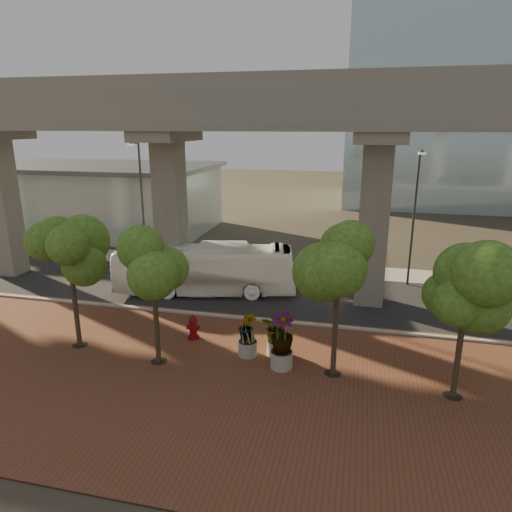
# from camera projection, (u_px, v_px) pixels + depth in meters

# --- Properties ---
(ground) EXTENTS (160.00, 160.00, 0.00)m
(ground) POSITION_uv_depth(u_px,v_px,m) (259.00, 306.00, 25.90)
(ground) COLOR #322D24
(ground) RESTS_ON ground
(brick_plaza) EXTENTS (70.00, 13.00, 0.06)m
(brick_plaza) POSITION_uv_depth(u_px,v_px,m) (216.00, 380.00, 18.40)
(brick_plaza) COLOR brown
(brick_plaza) RESTS_ON ground
(asphalt_road) EXTENTS (90.00, 8.00, 0.04)m
(asphalt_road) POSITION_uv_depth(u_px,v_px,m) (267.00, 294.00, 27.76)
(asphalt_road) COLOR black
(asphalt_road) RESTS_ON ground
(curb_strip) EXTENTS (70.00, 0.25, 0.16)m
(curb_strip) POSITION_uv_depth(u_px,v_px,m) (251.00, 319.00, 24.00)
(curb_strip) COLOR #A2A097
(curb_strip) RESTS_ON ground
(far_sidewalk) EXTENTS (90.00, 3.00, 0.06)m
(far_sidewalk) POSITION_uv_depth(u_px,v_px,m) (282.00, 267.00, 32.91)
(far_sidewalk) COLOR #A2A097
(far_sidewalk) RESTS_ON ground
(transit_viaduct) EXTENTS (72.00, 5.60, 12.40)m
(transit_viaduct) POSITION_uv_depth(u_px,v_px,m) (267.00, 173.00, 25.75)
(transit_viaduct) COLOR gray
(transit_viaduct) RESTS_ON ground
(station_pavilion) EXTENTS (23.00, 13.00, 6.30)m
(station_pavilion) POSITION_uv_depth(u_px,v_px,m) (95.00, 196.00, 44.31)
(station_pavilion) COLOR #A0B5B7
(station_pavilion) RESTS_ON ground
(transit_bus) EXTENTS (11.17, 4.63, 3.03)m
(transit_bus) POSITION_uv_depth(u_px,v_px,m) (205.00, 270.00, 27.49)
(transit_bus) COLOR white
(transit_bus) RESTS_ON ground
(fire_hydrant) EXTENTS (0.61, 0.54, 1.21)m
(fire_hydrant) POSITION_uv_depth(u_px,v_px,m) (193.00, 327.00, 21.73)
(fire_hydrant) COLOR #650B11
(fire_hydrant) RESTS_ON ground
(planter_front) EXTENTS (1.86, 1.86, 2.05)m
(planter_front) POSITION_uv_depth(u_px,v_px,m) (277.00, 329.00, 20.04)
(planter_front) COLOR gray
(planter_front) RESTS_ON ground
(planter_right) EXTENTS (2.30, 2.30, 2.46)m
(planter_right) POSITION_uv_depth(u_px,v_px,m) (282.00, 335.00, 18.87)
(planter_right) COLOR gray
(planter_right) RESTS_ON ground
(planter_left) EXTENTS (1.90, 1.90, 2.09)m
(planter_left) POSITION_uv_depth(u_px,v_px,m) (247.00, 329.00, 19.97)
(planter_left) COLOR #ADA79C
(planter_left) RESTS_ON ground
(street_tree_far_west) EXTENTS (4.04, 4.04, 6.24)m
(street_tree_far_west) POSITION_uv_depth(u_px,v_px,m) (69.00, 255.00, 19.99)
(street_tree_far_west) COLOR #453727
(street_tree_far_west) RESTS_ON ground
(street_tree_near_west) EXTENTS (3.04, 3.04, 5.82)m
(street_tree_near_west) POSITION_uv_depth(u_px,v_px,m) (152.00, 264.00, 18.56)
(street_tree_near_west) COLOR #453727
(street_tree_near_west) RESTS_ON ground
(street_tree_near_east) EXTENTS (3.74, 3.74, 6.57)m
(street_tree_near_east) POSITION_uv_depth(u_px,v_px,m) (339.00, 261.00, 17.45)
(street_tree_near_east) COLOR #453727
(street_tree_near_east) RESTS_ON ground
(street_tree_far_east) EXTENTS (3.77, 3.77, 6.00)m
(street_tree_far_east) POSITION_uv_depth(u_px,v_px,m) (467.00, 290.00, 16.05)
(street_tree_far_east) COLOR #453727
(street_tree_far_east) RESTS_ON ground
(streetlamp_west) EXTENTS (0.44, 1.28, 8.81)m
(streetlamp_west) POSITION_uv_depth(u_px,v_px,m) (141.00, 196.00, 31.85)
(streetlamp_west) COLOR #333338
(streetlamp_west) RESTS_ON ground
(streetlamp_east) EXTENTS (0.42, 1.23, 8.49)m
(streetlamp_east) POSITION_uv_depth(u_px,v_px,m) (415.00, 209.00, 27.88)
(streetlamp_east) COLOR #29292D
(streetlamp_east) RESTS_ON ground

